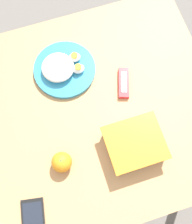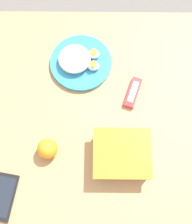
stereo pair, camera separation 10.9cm
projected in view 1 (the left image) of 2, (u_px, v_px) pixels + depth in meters
ground_plane at (93, 152)px, 1.86m from camera, size 10.00×10.00×0.00m
table at (92, 119)px, 1.22m from camera, size 0.93×0.83×0.78m
food_container at (134, 145)px, 1.05m from camera, size 0.19×0.17×0.07m
orange_fruit at (62, 162)px, 1.03m from camera, size 0.07×0.07×0.07m
rice_plate at (63, 68)px, 1.15m from camera, size 0.23×0.23×0.06m
candy_bar at (124, 83)px, 1.14m from camera, size 0.07×0.12×0.02m
cell_phone at (34, 223)px, 1.00m from camera, size 0.10×0.16×0.01m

